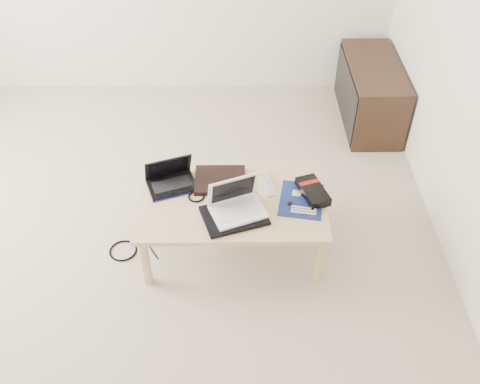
{
  "coord_description": "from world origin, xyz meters",
  "views": [
    {
      "loc": [
        0.69,
        -2.25,
        2.55
      ],
      "look_at": [
        0.71,
        0.06,
        0.45
      ],
      "focal_mm": 40.0,
      "sensor_mm": 36.0,
      "label": 1
    }
  ],
  "objects_px": {
    "coffee_table": "(232,204)",
    "netbook": "(171,179)",
    "white_laptop": "(236,204)",
    "gpu_box": "(313,191)",
    "media_cabinet": "(370,93)"
  },
  "relations": [
    {
      "from": "coffee_table",
      "to": "gpu_box",
      "type": "xyz_separation_m",
      "value": [
        0.48,
        0.03,
        0.08
      ]
    },
    {
      "from": "netbook",
      "to": "white_laptop",
      "type": "xyz_separation_m",
      "value": [
        0.39,
        -0.24,
        0.02
      ]
    },
    {
      "from": "media_cabinet",
      "to": "white_laptop",
      "type": "bearing_deg",
      "value": -125.59
    },
    {
      "from": "media_cabinet",
      "to": "coffee_table",
      "type": "bearing_deg",
      "value": -128.5
    },
    {
      "from": "coffee_table",
      "to": "netbook",
      "type": "height_order",
      "value": "netbook"
    },
    {
      "from": "netbook",
      "to": "gpu_box",
      "type": "relative_size",
      "value": 1.22
    },
    {
      "from": "netbook",
      "to": "media_cabinet",
      "type": "bearing_deg",
      "value": 40.63
    },
    {
      "from": "gpu_box",
      "to": "netbook",
      "type": "bearing_deg",
      "value": 173.16
    },
    {
      "from": "coffee_table",
      "to": "netbook",
      "type": "relative_size",
      "value": 3.27
    },
    {
      "from": "coffee_table",
      "to": "white_laptop",
      "type": "relative_size",
      "value": 3.1
    },
    {
      "from": "coffee_table",
      "to": "gpu_box",
      "type": "height_order",
      "value": "gpu_box"
    },
    {
      "from": "media_cabinet",
      "to": "netbook",
      "type": "height_order",
      "value": "netbook"
    },
    {
      "from": "white_laptop",
      "to": "gpu_box",
      "type": "xyz_separation_m",
      "value": [
        0.45,
        0.14,
        -0.04
      ]
    },
    {
      "from": "media_cabinet",
      "to": "netbook",
      "type": "relative_size",
      "value": 2.68
    },
    {
      "from": "white_laptop",
      "to": "gpu_box",
      "type": "distance_m",
      "value": 0.48
    }
  ]
}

